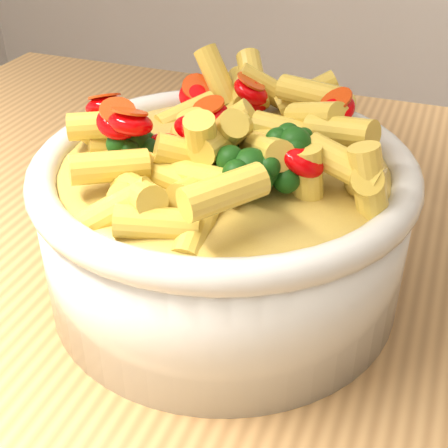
% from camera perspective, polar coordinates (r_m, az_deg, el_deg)
% --- Properties ---
extents(table, '(1.20, 0.80, 0.90)m').
position_cam_1_polar(table, '(0.58, 10.92, -12.89)').
color(table, tan).
rests_on(table, ground).
extents(serving_bowl, '(0.27, 0.27, 0.12)m').
position_cam_1_polar(serving_bowl, '(0.46, 0.00, 0.15)').
color(serving_bowl, silver).
rests_on(serving_bowl, table).
extents(pasta_salad, '(0.22, 0.22, 0.05)m').
position_cam_1_polar(pasta_salad, '(0.43, 0.00, 8.38)').
color(pasta_salad, gold).
rests_on(pasta_salad, serving_bowl).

